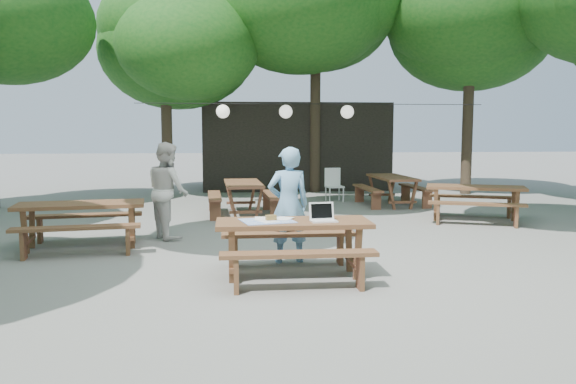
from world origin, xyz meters
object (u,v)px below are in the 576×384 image
(picnic_table_nw, at_px, (81,225))
(woman, at_px, (288,205))
(second_person, at_px, (168,190))
(plastic_chair, at_px, (334,192))
(main_picnic_table, at_px, (293,248))

(picnic_table_nw, relative_size, woman, 1.25)
(woman, xyz_separation_m, second_person, (-1.96, 2.05, 0.02))
(second_person, distance_m, plastic_chair, 6.29)
(main_picnic_table, relative_size, second_person, 1.16)
(plastic_chair, bearing_deg, second_person, -135.45)
(picnic_table_nw, distance_m, second_person, 1.59)
(main_picnic_table, bearing_deg, woman, 88.56)
(picnic_table_nw, bearing_deg, main_picnic_table, -41.44)
(picnic_table_nw, height_order, second_person, second_person)
(main_picnic_table, distance_m, woman, 0.96)
(picnic_table_nw, distance_m, plastic_chair, 7.71)
(woman, relative_size, plastic_chair, 1.87)
(plastic_chair, bearing_deg, woman, -112.52)
(second_person, bearing_deg, plastic_chair, -66.52)
(picnic_table_nw, distance_m, woman, 3.54)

